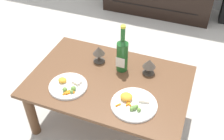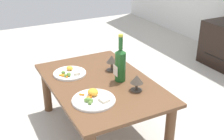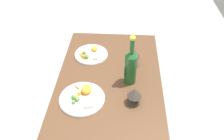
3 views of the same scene
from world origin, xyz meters
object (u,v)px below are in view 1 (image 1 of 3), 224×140
Objects in this scene: goblet_right at (149,64)px; dinner_plate_left at (68,86)px; goblet_left at (99,51)px; dinner_plate_right at (133,103)px; dining_table at (109,88)px; wine_bottle at (122,54)px.

goblet_right is 0.46× the size of dinner_plate_left.
dinner_plate_left is (-0.08, -0.33, -0.08)m from goblet_left.
goblet_right reaches higher than dinner_plate_left.
dinner_plate_right reaches higher than dinner_plate_left.
goblet_right is at bearing 35.55° from dinner_plate_left.
goblet_left is 0.35m from dinner_plate_left.
dinner_plate_right is at bearing 0.35° from dinner_plate_left.
goblet_right is at bearing 88.61° from dinner_plate_right.
dinner_plate_right is at bearing -35.09° from dining_table.
goblet_left is 1.10× the size of goblet_right.
dinner_plate_right is (0.22, -0.16, 0.09)m from dining_table.
wine_bottle reaches higher than dining_table.
wine_bottle is at bearing -171.88° from goblet_right.
goblet_right is (0.38, -0.00, -0.01)m from goblet_left.
wine_bottle is at bearing 48.02° from dinner_plate_left.
dinner_plate_right is (-0.01, -0.33, -0.07)m from goblet_right.
dinner_plate_left is at bearing -144.45° from goblet_right.
goblet_left is (-0.14, 0.17, 0.16)m from dining_table.
dinner_plate_left is at bearing -131.98° from wine_bottle.
goblet_left is at bearing 130.63° from dining_table.
wine_bottle is 0.20m from goblet_left.
goblet_left is at bearing 180.00° from goblet_right.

